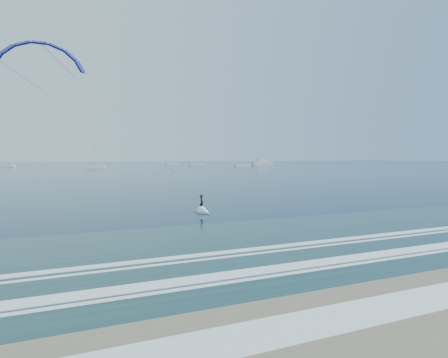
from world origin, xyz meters
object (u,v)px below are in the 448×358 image
sailboat_6 (243,165)px  sailboat_3 (96,167)px  sailboat_2 (3,166)px  sailboat_5 (197,165)px  motor_yacht (262,163)px  sailboat_4 (172,164)px  kitesurfer_rig (131,131)px

sailboat_6 → sailboat_3: bearing=-176.5°
sailboat_2 → sailboat_5: sailboat_2 is taller
motor_yacht → sailboat_4: 59.43m
sailboat_4 → sailboat_3: bearing=-134.5°
motor_yacht → sailboat_4: size_ratio=1.31×
kitesurfer_rig → sailboat_5: 206.03m
sailboat_4 → sailboat_6: (25.93, -50.53, 0.01)m
sailboat_4 → sailboat_5: sailboat_5 is taller
kitesurfer_rig → sailboat_2: bearing=96.8°
sailboat_4 → sailboat_6: bearing=-62.8°
sailboat_3 → sailboat_4: bearing=45.5°
sailboat_5 → sailboat_6: (18.24, -24.23, 0.00)m
sailboat_2 → sailboat_5: bearing=-11.6°
sailboat_2 → sailboat_5: 106.32m
sailboat_2 → sailboat_4: size_ratio=1.23×
sailboat_3 → sailboat_5: size_ratio=0.86×
kitesurfer_rig → sailboat_4: kitesurfer_rig is taller
motor_yacht → sailboat_5: size_ratio=1.16×
sailboat_5 → sailboat_6: 30.33m
sailboat_4 → sailboat_5: size_ratio=0.88×
motor_yacht → sailboat_5: bearing=-173.7°
sailboat_3 → sailboat_2: bearing=129.7°
kitesurfer_rig → motor_yacht: bearing=57.1°
sailboat_5 → sailboat_6: sailboat_6 is taller
motor_yacht → sailboat_3: bearing=-162.6°
kitesurfer_rig → sailboat_3: kitesurfer_rig is taller
sailboat_2 → sailboat_4: (96.44, 4.87, -0.02)m
kitesurfer_rig → sailboat_6: 192.41m
sailboat_4 → sailboat_6: sailboat_6 is taller
motor_yacht → sailboat_5: (-47.90, -5.33, -0.96)m
sailboat_4 → sailboat_6: 56.80m
sailboat_5 → kitesurfer_rig: bearing=-112.5°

